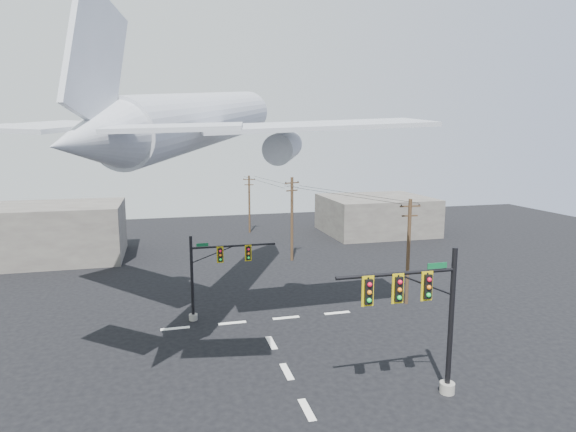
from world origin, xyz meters
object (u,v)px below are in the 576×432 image
object	(u,v)px
utility_pole_b	(292,217)
airliner	(204,121)
signal_mast_near	(425,317)
utility_pole_a	(408,250)
signal_mast_far	(211,274)
utility_pole_c	(249,203)

from	to	relation	value
utility_pole_b	airliner	size ratio (longest dim) A/B	0.30
signal_mast_near	airliner	xyz separation A→B (m)	(-9.53, 13.10, 9.91)
signal_mast_near	utility_pole_a	distance (m)	14.33
utility_pole_b	signal_mast_near	bearing A→B (deg)	-113.59
airliner	signal_mast_far	bearing A→B (deg)	2.38
signal_mast_near	utility_pole_c	size ratio (longest dim) A/B	0.98
signal_mast_far	airliner	xyz separation A→B (m)	(-0.22, -0.51, 10.89)
utility_pole_a	utility_pole_c	bearing A→B (deg)	104.80
signal_mast_near	airliner	bearing A→B (deg)	126.04
signal_mast_far	utility_pole_c	xyz separation A→B (m)	(8.29, 31.13, 0.78)
signal_mast_near	utility_pole_b	size ratio (longest dim) A/B	0.86
signal_mast_near	airliner	size ratio (longest dim) A/B	0.25
signal_mast_far	utility_pole_a	bearing A→B (deg)	-2.39
signal_mast_near	utility_pole_c	bearing A→B (deg)	91.31
utility_pole_b	utility_pole_c	world-z (taller)	utility_pole_b
signal_mast_near	signal_mast_far	world-z (taller)	signal_mast_near
utility_pole_a	airliner	distance (m)	18.47
utility_pole_c	utility_pole_a	bearing A→B (deg)	-65.62
utility_pole_a	airliner	xyz separation A→B (m)	(-15.63, 0.13, 9.85)
utility_pole_b	airliner	bearing A→B (deg)	-145.87
signal_mast_far	utility_pole_b	world-z (taller)	utility_pole_b
signal_mast_near	signal_mast_far	size ratio (longest dim) A/B	1.20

